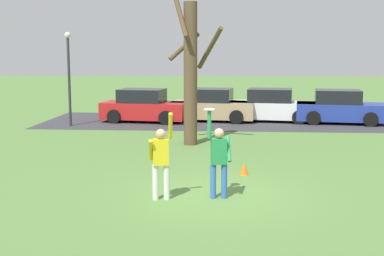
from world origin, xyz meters
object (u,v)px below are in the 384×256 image
object	(u,v)px
person_catcher	(219,157)
parked_car_tan	(212,106)
parked_car_white	(272,106)
parked_car_blue	(340,108)
bare_tree_tall	(191,70)
person_defender	(161,158)
parked_car_red	(144,107)
lamppost_by_lot	(69,69)
frisbee_disc	(209,109)
field_cone_orange	(244,169)

from	to	relation	value
person_catcher	parked_car_tan	distance (m)	13.70
person_catcher	parked_car_white	bearing A→B (deg)	-108.16
parked_car_blue	bare_tree_tall	distance (m)	9.33
person_defender	parked_car_white	distance (m)	14.49
person_catcher	bare_tree_tall	size ratio (longest dim) A/B	0.38
person_catcher	parked_car_red	world-z (taller)	person_catcher
lamppost_by_lot	parked_car_blue	bearing A→B (deg)	8.22
frisbee_disc	lamppost_by_lot	xyz separation A→B (m)	(-6.83, 11.49, 0.49)
frisbee_disc	parked_car_blue	bearing A→B (deg)	66.80
parked_car_white	lamppost_by_lot	size ratio (longest dim) A/B	1.01
parked_car_red	lamppost_by_lot	size ratio (longest dim) A/B	1.01
bare_tree_tall	person_catcher	bearing A→B (deg)	-80.53
parked_car_tan	bare_tree_tall	world-z (taller)	bare_tree_tall
person_catcher	parked_car_blue	distance (m)	14.36
parked_car_blue	bare_tree_tall	bearing A→B (deg)	-129.30
frisbee_disc	field_cone_orange	world-z (taller)	frisbee_disc
bare_tree_tall	parked_car_white	bearing A→B (deg)	62.66
parked_car_tan	bare_tree_tall	distance (m)	6.96
parked_car_blue	bare_tree_tall	world-z (taller)	bare_tree_tall
parked_car_tan	lamppost_by_lot	world-z (taller)	lamppost_by_lot
parked_car_red	person_catcher	bearing A→B (deg)	-65.86
person_defender	parked_car_red	distance (m)	13.63
frisbee_disc	parked_car_white	size ratio (longest dim) A/B	0.06
person_defender	bare_tree_tall	size ratio (longest dim) A/B	0.37
person_catcher	field_cone_orange	bearing A→B (deg)	-113.84
parked_car_red	parked_car_white	distance (m)	6.26
person_defender	field_cone_orange	world-z (taller)	person_defender
lamppost_by_lot	field_cone_orange	xyz separation A→B (m)	(7.71, -9.04, -2.43)
parked_car_tan	lamppost_by_lot	xyz separation A→B (m)	(-6.44, -2.23, 1.86)
bare_tree_tall	parked_car_tan	bearing A→B (deg)	85.15
parked_car_blue	person_catcher	bearing A→B (deg)	-104.80
parked_car_tan	field_cone_orange	bearing A→B (deg)	-75.93
person_catcher	person_defender	bearing A→B (deg)	-0.00
person_defender	parked_car_white	xyz separation A→B (m)	(3.65, 14.02, -0.25)
parked_car_white	frisbee_disc	bearing A→B (deg)	-92.79
lamppost_by_lot	field_cone_orange	distance (m)	12.13
parked_car_tan	parked_car_white	xyz separation A→B (m)	(2.94, 0.13, 0.00)
person_catcher	bare_tree_tall	xyz separation A→B (m)	(-1.18, 7.05, 1.75)
parked_car_tan	parked_car_white	bearing A→B (deg)	10.16
person_catcher	field_cone_orange	xyz separation A→B (m)	(0.66, 2.42, -0.82)
person_catcher	bare_tree_tall	world-z (taller)	bare_tree_tall
frisbee_disc	lamppost_by_lot	bearing A→B (deg)	120.73
lamppost_by_lot	field_cone_orange	size ratio (longest dim) A/B	13.31
person_catcher	parked_car_red	bearing A→B (deg)	-82.10
person_defender	frisbee_disc	distance (m)	1.57
frisbee_disc	bare_tree_tall	xyz separation A→B (m)	(-0.95, 7.08, 0.64)
parked_car_red	parked_car_tan	xyz separation A→B (m)	(3.29, 0.51, 0.00)
parked_car_red	parked_car_white	bearing A→B (deg)	13.46
field_cone_orange	person_catcher	bearing A→B (deg)	-105.24
frisbee_disc	lamppost_by_lot	distance (m)	13.38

